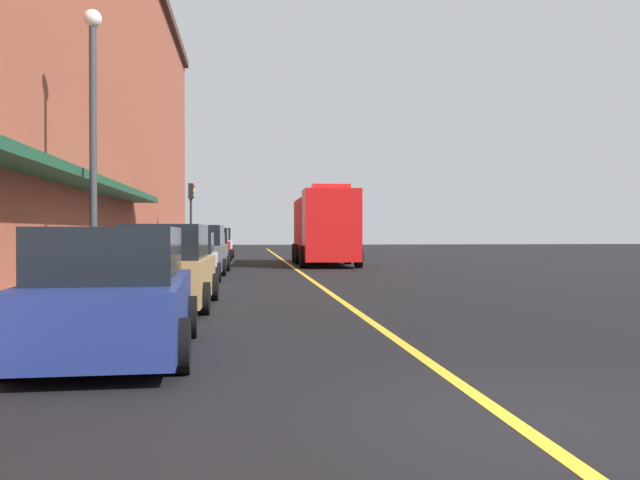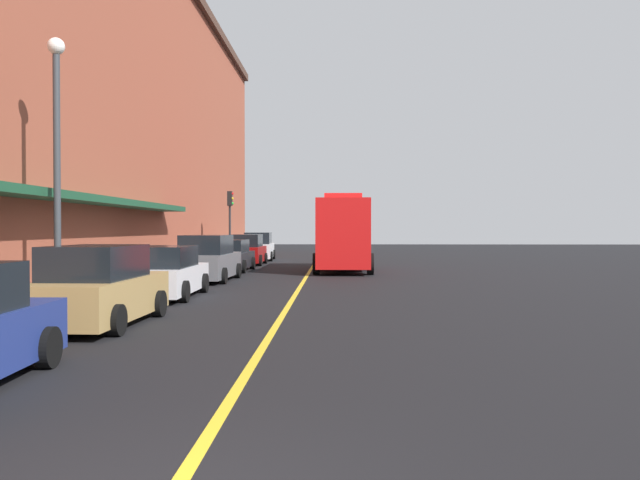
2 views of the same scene
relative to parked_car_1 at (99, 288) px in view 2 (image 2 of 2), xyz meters
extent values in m
plane|color=black|center=(3.89, 15.78, -0.83)|extent=(112.00, 112.00, 0.00)
cube|color=gray|center=(-2.31, 15.78, -0.75)|extent=(2.40, 70.00, 0.15)
cube|color=gold|center=(3.89, 15.78, -0.82)|extent=(0.16, 70.00, 0.01)
cube|color=brown|center=(-8.26, 14.78, 7.54)|extent=(9.50, 64.00, 16.73)
cube|color=#19472D|center=(-2.96, 6.78, 2.27)|extent=(1.20, 22.40, 0.24)
cylinder|color=black|center=(0.80, -4.25, -0.51)|extent=(0.24, 0.65, 0.64)
cube|color=#A5844C|center=(0.00, 0.06, -0.21)|extent=(1.86, 4.54, 0.88)
cube|color=black|center=(0.00, -0.16, 0.59)|extent=(1.64, 2.51, 0.72)
cylinder|color=black|center=(-0.86, 1.48, -0.51)|extent=(0.23, 0.64, 0.64)
cylinder|color=black|center=(0.92, 1.44, -0.51)|extent=(0.23, 0.64, 0.64)
cylinder|color=black|center=(-0.92, -1.31, -0.51)|extent=(0.23, 0.64, 0.64)
cylinder|color=black|center=(0.86, -1.35, -0.51)|extent=(0.23, 0.64, 0.64)
cube|color=silver|center=(-0.09, 5.80, -0.26)|extent=(1.85, 4.67, 0.78)
cube|color=black|center=(-0.09, 5.56, 0.45)|extent=(1.64, 2.57, 0.64)
cylinder|color=black|center=(-1.01, 7.23, -0.51)|extent=(0.23, 0.64, 0.64)
cylinder|color=black|center=(0.80, 7.25, -0.51)|extent=(0.23, 0.64, 0.64)
cylinder|color=black|center=(-0.98, 4.35, -0.51)|extent=(0.23, 0.64, 0.64)
cylinder|color=black|center=(0.84, 4.37, -0.51)|extent=(0.23, 0.64, 0.64)
cube|color=#595B60|center=(-0.01, 11.98, -0.18)|extent=(2.00, 4.87, 0.93)
cube|color=black|center=(-0.02, 11.74, 0.67)|extent=(1.75, 2.70, 0.76)
cylinder|color=black|center=(-0.91, 13.51, -0.51)|extent=(0.24, 0.65, 0.64)
cylinder|color=black|center=(0.97, 13.45, -0.51)|extent=(0.24, 0.65, 0.64)
cylinder|color=black|center=(-0.99, 10.52, -0.51)|extent=(0.24, 0.65, 0.64)
cylinder|color=black|center=(0.89, 10.46, -0.51)|extent=(0.24, 0.65, 0.64)
cube|color=black|center=(-0.12, 17.90, -0.26)|extent=(1.90, 4.90, 0.77)
cube|color=black|center=(-0.12, 17.66, 0.44)|extent=(1.69, 2.71, 0.63)
cylinder|color=black|center=(-1.02, 19.43, -0.51)|extent=(0.23, 0.64, 0.64)
cylinder|color=black|center=(0.83, 19.40, -0.51)|extent=(0.23, 0.64, 0.64)
cylinder|color=black|center=(-1.07, 16.40, -0.51)|extent=(0.23, 0.64, 0.64)
cylinder|color=black|center=(0.79, 16.38, -0.51)|extent=(0.23, 0.64, 0.64)
cube|color=maroon|center=(-0.06, 23.54, -0.20)|extent=(1.88, 4.14, 0.89)
cube|color=black|center=(-0.06, 23.34, 0.60)|extent=(1.68, 2.28, 0.73)
cylinder|color=black|center=(-0.98, 24.83, -0.51)|extent=(0.23, 0.64, 0.64)
cylinder|color=black|center=(0.89, 24.81, -0.51)|extent=(0.23, 0.64, 0.64)
cylinder|color=black|center=(-1.00, 22.27, -0.51)|extent=(0.23, 0.64, 0.64)
cylinder|color=black|center=(0.87, 22.26, -0.51)|extent=(0.23, 0.64, 0.64)
cube|color=silver|center=(-0.03, 29.03, -0.18)|extent=(2.02, 4.91, 0.93)
cube|color=black|center=(-0.02, 28.79, 0.66)|extent=(1.75, 2.72, 0.76)
cylinder|color=black|center=(-1.02, 30.50, -0.51)|extent=(0.24, 0.65, 0.64)
cylinder|color=black|center=(0.84, 30.57, -0.51)|extent=(0.24, 0.65, 0.64)
cylinder|color=black|center=(-0.90, 27.50, -0.51)|extent=(0.24, 0.65, 0.64)
cylinder|color=black|center=(0.95, 27.57, -0.51)|extent=(0.24, 0.65, 0.64)
cube|color=red|center=(5.54, 15.49, 1.08)|extent=(2.50, 2.30, 3.22)
cube|color=red|center=(5.59, 19.70, 0.95)|extent=(2.54, 5.54, 2.96)
cube|color=red|center=(5.54, 15.49, 2.81)|extent=(1.74, 0.62, 0.24)
cylinder|color=black|center=(6.79, 15.55, -0.33)|extent=(0.31, 1.00, 1.00)
cylinder|color=black|center=(4.29, 15.58, -0.33)|extent=(0.31, 1.00, 1.00)
cylinder|color=black|center=(6.83, 19.00, -0.33)|extent=(0.31, 1.00, 1.00)
cylinder|color=black|center=(4.33, 19.03, -0.33)|extent=(0.31, 1.00, 1.00)
cylinder|color=black|center=(6.86, 21.23, -0.33)|extent=(0.31, 1.00, 1.00)
cylinder|color=black|center=(4.36, 21.26, -0.33)|extent=(0.31, 1.00, 1.00)
cylinder|color=#4C4C51|center=(-1.46, 28.02, -0.15)|extent=(0.07, 0.07, 1.05)
cube|color=black|center=(-1.46, 28.02, 0.51)|extent=(0.14, 0.18, 0.28)
cylinder|color=#4C4C51|center=(-1.46, 14.90, -0.15)|extent=(0.07, 0.07, 1.05)
cube|color=black|center=(-1.46, 14.90, 0.51)|extent=(0.14, 0.18, 0.28)
cylinder|color=#33383D|center=(-2.06, 2.58, 2.57)|extent=(0.18, 0.18, 6.50)
sphere|color=white|center=(-2.06, 2.58, 6.04)|extent=(0.44, 0.44, 0.44)
cylinder|color=#232326|center=(-1.41, 25.64, 1.02)|extent=(0.14, 0.14, 3.40)
cube|color=black|center=(-1.41, 25.64, 3.17)|extent=(0.28, 0.36, 0.90)
sphere|color=red|center=(-1.25, 25.64, 3.47)|extent=(0.16, 0.16, 0.16)
sphere|color=gold|center=(-1.25, 25.64, 3.17)|extent=(0.16, 0.16, 0.16)
sphere|color=green|center=(-1.25, 25.64, 2.87)|extent=(0.16, 0.16, 0.16)
camera|label=1|loc=(1.61, -14.76, 0.79)|focal=38.30mm
camera|label=2|loc=(5.21, -13.84, 1.32)|focal=35.79mm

